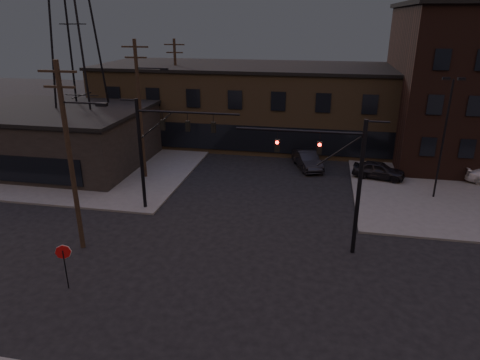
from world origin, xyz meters
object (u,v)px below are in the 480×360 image
at_px(stop_sign, 64,257).
at_px(car_crossing, 307,160).
at_px(traffic_signal_far, 157,143).
at_px(parked_car_lot_a, 379,170).
at_px(traffic_signal_near, 339,173).

relative_size(stop_sign, car_crossing, 0.51).
xyz_separation_m(traffic_signal_far, stop_sign, (-1.28, -9.99, -3.17)).
bearing_deg(parked_car_lot_a, car_crossing, 84.95).
relative_size(traffic_signal_near, traffic_signal_far, 1.00).
distance_m(traffic_signal_near, parked_car_lot_a, 14.07).
xyz_separation_m(stop_sign, parked_car_lot_a, (17.23, 19.39, -0.97)).
bearing_deg(car_crossing, stop_sign, -137.73).
bearing_deg(stop_sign, traffic_signal_far, 82.68).
distance_m(stop_sign, car_crossing, 24.05).
relative_size(stop_sign, parked_car_lot_a, 0.58).
height_order(traffic_signal_far, stop_sign, traffic_signal_far).
height_order(traffic_signal_near, stop_sign, traffic_signal_near).
bearing_deg(traffic_signal_near, traffic_signal_far, 163.83).
height_order(traffic_signal_far, car_crossing, traffic_signal_far).
relative_size(parked_car_lot_a, car_crossing, 0.88).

